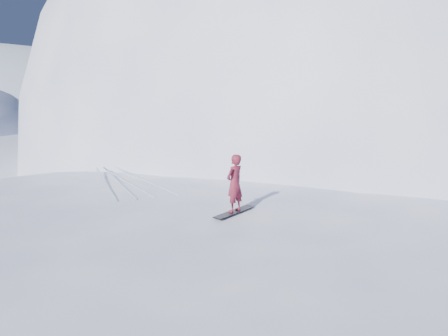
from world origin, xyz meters
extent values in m
plane|color=white|center=(0.00, 0.00, 0.00)|extent=(400.00, 400.00, 0.00)
ellipsoid|color=white|center=(1.00, 3.00, 0.00)|extent=(36.00, 28.00, 4.80)
ellipsoid|color=white|center=(22.00, 26.00, 0.00)|extent=(60.00, 56.00, 56.00)
ellipsoid|color=white|center=(10.00, 20.00, 0.00)|extent=(28.00, 24.00, 18.00)
ellipsoid|color=white|center=(-2.00, 6.00, 0.00)|extent=(7.00, 6.30, 1.00)
ellipsoid|color=white|center=(7.00, 4.00, 0.00)|extent=(4.00, 3.60, 0.60)
cube|color=black|center=(1.94, 0.62, 2.41)|extent=(1.47, 1.10, 0.03)
imported|color=maroon|center=(1.94, 0.62, 3.25)|extent=(0.72, 0.66, 1.64)
cube|color=silver|center=(-1.52, 5.80, 2.42)|extent=(0.69, 5.97, 0.04)
cube|color=silver|center=(-1.06, 5.80, 2.42)|extent=(0.98, 5.94, 0.04)
cube|color=silver|center=(-0.78, 5.80, 2.42)|extent=(1.61, 5.81, 0.04)
cube|color=silver|center=(-0.10, 5.80, 2.42)|extent=(1.88, 5.73, 0.04)
camera|label=1|loc=(-1.58, -9.71, 5.79)|focal=32.00mm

